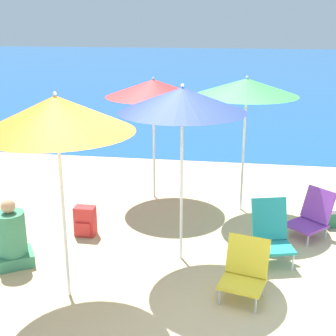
{
  "coord_description": "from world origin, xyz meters",
  "views": [
    {
      "loc": [
        0.37,
        -4.75,
        3.01
      ],
      "look_at": [
        -0.59,
        1.42,
        1.0
      ],
      "focal_mm": 50.0,
      "sensor_mm": 36.0,
      "label": 1
    }
  ],
  "objects_px": {
    "beach_chair_purple": "(312,215)",
    "backpack_red": "(85,221)",
    "beach_umbrella_navy": "(182,100)",
    "person_seated_near": "(12,239)",
    "beach_umbrella_green": "(247,87)",
    "beach_chair_teal": "(271,232)",
    "beach_chair_yellow": "(245,270)",
    "beach_umbrella_red": "(153,88)",
    "beach_umbrella_orange": "(56,114)"
  },
  "relations": [
    {
      "from": "beach_chair_purple",
      "to": "backpack_red",
      "type": "xyz_separation_m",
      "value": [
        -3.22,
        -0.49,
        -0.1
      ]
    },
    {
      "from": "beach_umbrella_navy",
      "to": "person_seated_near",
      "type": "bearing_deg",
      "value": -166.54
    },
    {
      "from": "beach_umbrella_navy",
      "to": "beach_umbrella_green",
      "type": "height_order",
      "value": "beach_umbrella_navy"
    },
    {
      "from": "beach_umbrella_navy",
      "to": "beach_chair_teal",
      "type": "distance_m",
      "value": 2.04
    },
    {
      "from": "beach_chair_yellow",
      "to": "backpack_red",
      "type": "height_order",
      "value": "beach_chair_yellow"
    },
    {
      "from": "beach_chair_yellow",
      "to": "person_seated_near",
      "type": "height_order",
      "value": "person_seated_near"
    },
    {
      "from": "beach_umbrella_red",
      "to": "beach_umbrella_green",
      "type": "bearing_deg",
      "value": -12.92
    },
    {
      "from": "beach_umbrella_green",
      "to": "backpack_red",
      "type": "distance_m",
      "value": 3.14
    },
    {
      "from": "beach_chair_purple",
      "to": "person_seated_near",
      "type": "xyz_separation_m",
      "value": [
        -3.86,
        -1.45,
        0.04
      ]
    },
    {
      "from": "beach_umbrella_red",
      "to": "beach_chair_purple",
      "type": "height_order",
      "value": "beach_umbrella_red"
    },
    {
      "from": "beach_chair_teal",
      "to": "person_seated_near",
      "type": "height_order",
      "value": "person_seated_near"
    },
    {
      "from": "beach_umbrella_navy",
      "to": "backpack_red",
      "type": "xyz_separation_m",
      "value": [
        -1.45,
        0.46,
        -1.87
      ]
    },
    {
      "from": "beach_umbrella_navy",
      "to": "person_seated_near",
      "type": "height_order",
      "value": "beach_umbrella_navy"
    },
    {
      "from": "beach_umbrella_green",
      "to": "beach_chair_teal",
      "type": "distance_m",
      "value": 2.34
    },
    {
      "from": "beach_chair_teal",
      "to": "beach_umbrella_orange",
      "type": "bearing_deg",
      "value": -168.32
    },
    {
      "from": "beach_umbrella_navy",
      "to": "beach_chair_purple",
      "type": "distance_m",
      "value": 2.68
    },
    {
      "from": "beach_umbrella_navy",
      "to": "beach_umbrella_orange",
      "type": "xyz_separation_m",
      "value": [
        -1.15,
        -1.05,
        0.0
      ]
    },
    {
      "from": "beach_chair_yellow",
      "to": "beach_umbrella_green",
      "type": "bearing_deg",
      "value": 105.63
    },
    {
      "from": "beach_umbrella_green",
      "to": "beach_chair_purple",
      "type": "distance_m",
      "value": 2.13
    },
    {
      "from": "beach_umbrella_green",
      "to": "beach_chair_purple",
      "type": "bearing_deg",
      "value": -39.47
    },
    {
      "from": "beach_umbrella_green",
      "to": "beach_chair_teal",
      "type": "xyz_separation_m",
      "value": [
        0.38,
        -1.66,
        -1.6
      ]
    },
    {
      "from": "beach_umbrella_red",
      "to": "beach_umbrella_green",
      "type": "distance_m",
      "value": 1.55
    },
    {
      "from": "beach_umbrella_orange",
      "to": "beach_chair_purple",
      "type": "height_order",
      "value": "beach_umbrella_orange"
    },
    {
      "from": "beach_umbrella_red",
      "to": "beach_umbrella_orange",
      "type": "height_order",
      "value": "beach_umbrella_orange"
    },
    {
      "from": "beach_umbrella_green",
      "to": "person_seated_near",
      "type": "xyz_separation_m",
      "value": [
        -2.85,
        -2.28,
        -1.65
      ]
    },
    {
      "from": "beach_chair_teal",
      "to": "beach_chair_yellow",
      "type": "relative_size",
      "value": 1.19
    },
    {
      "from": "beach_umbrella_orange",
      "to": "beach_umbrella_red",
      "type": "bearing_deg",
      "value": 82.82
    },
    {
      "from": "beach_umbrella_red",
      "to": "beach_umbrella_orange",
      "type": "xyz_separation_m",
      "value": [
        -0.4,
        -3.17,
        0.18
      ]
    },
    {
      "from": "beach_chair_purple",
      "to": "person_seated_near",
      "type": "height_order",
      "value": "person_seated_near"
    },
    {
      "from": "beach_umbrella_navy",
      "to": "backpack_red",
      "type": "height_order",
      "value": "beach_umbrella_navy"
    },
    {
      "from": "beach_umbrella_navy",
      "to": "beach_umbrella_orange",
      "type": "relative_size",
      "value": 0.98
    },
    {
      "from": "beach_chair_yellow",
      "to": "beach_chair_purple",
      "type": "bearing_deg",
      "value": 75.28
    },
    {
      "from": "beach_umbrella_red",
      "to": "beach_umbrella_orange",
      "type": "bearing_deg",
      "value": -97.18
    },
    {
      "from": "person_seated_near",
      "to": "backpack_red",
      "type": "height_order",
      "value": "person_seated_near"
    },
    {
      "from": "person_seated_near",
      "to": "beach_umbrella_navy",
      "type": "bearing_deg",
      "value": 71.51
    },
    {
      "from": "beach_umbrella_orange",
      "to": "beach_chair_teal",
      "type": "height_order",
      "value": "beach_umbrella_orange"
    },
    {
      "from": "beach_umbrella_green",
      "to": "beach_chair_purple",
      "type": "height_order",
      "value": "beach_umbrella_green"
    },
    {
      "from": "beach_chair_teal",
      "to": "person_seated_near",
      "type": "relative_size",
      "value": 0.9
    },
    {
      "from": "beach_umbrella_orange",
      "to": "person_seated_near",
      "type": "bearing_deg",
      "value": 149.71
    },
    {
      "from": "beach_umbrella_red",
      "to": "person_seated_near",
      "type": "xyz_separation_m",
      "value": [
        -1.34,
        -2.62,
        -1.55
      ]
    },
    {
      "from": "beach_umbrella_orange",
      "to": "beach_chair_teal",
      "type": "xyz_separation_m",
      "value": [
        2.29,
        1.17,
        -1.69
      ]
    },
    {
      "from": "beach_umbrella_red",
      "to": "beach_chair_yellow",
      "type": "xyz_separation_m",
      "value": [
        1.56,
        -2.89,
        -1.58
      ]
    },
    {
      "from": "beach_umbrella_red",
      "to": "beach_chair_purple",
      "type": "xyz_separation_m",
      "value": [
        2.52,
        -1.18,
        -1.59
      ]
    },
    {
      "from": "beach_chair_yellow",
      "to": "person_seated_near",
      "type": "bearing_deg",
      "value": -170.75
    },
    {
      "from": "beach_umbrella_green",
      "to": "beach_chair_yellow",
      "type": "bearing_deg",
      "value": -88.76
    },
    {
      "from": "beach_umbrella_navy",
      "to": "beach_chair_purple",
      "type": "height_order",
      "value": "beach_umbrella_navy"
    },
    {
      "from": "person_seated_near",
      "to": "beach_chair_yellow",
      "type": "bearing_deg",
      "value": 52.9
    },
    {
      "from": "person_seated_near",
      "to": "beach_chair_purple",
      "type": "bearing_deg",
      "value": 78.63
    },
    {
      "from": "backpack_red",
      "to": "beach_umbrella_red",
      "type": "bearing_deg",
      "value": 67.03
    },
    {
      "from": "backpack_red",
      "to": "beach_chair_teal",
      "type": "bearing_deg",
      "value": -7.38
    }
  ]
}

